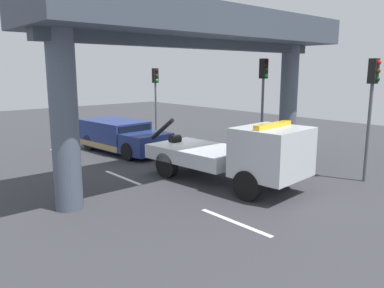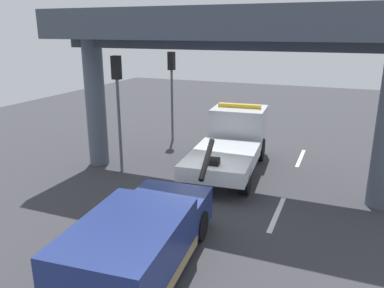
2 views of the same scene
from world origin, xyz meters
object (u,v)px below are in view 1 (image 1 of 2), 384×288
traffic_light_far (263,87)px  traffic_light_mid (372,93)px  towed_van_green (121,137)px  traffic_light_near (156,87)px  traffic_cone_orange (185,150)px  tow_truck_white (238,154)px

traffic_light_far → traffic_light_mid: traffic_light_far is taller
towed_van_green → traffic_light_mid: size_ratio=1.17×
traffic_light_far → traffic_light_mid: bearing=0.0°
traffic_light_near → traffic_cone_orange: bearing=-22.9°
traffic_light_near → traffic_cone_orange: size_ratio=6.40×
towed_van_green → tow_truck_white: bearing=0.5°
towed_van_green → traffic_cone_orange: towed_van_green is taller
traffic_light_near → traffic_light_far: size_ratio=0.92×
traffic_light_far → traffic_cone_orange: bearing=-138.6°
towed_van_green → traffic_light_near: bearing=122.9°
traffic_light_near → traffic_light_mid: (13.50, 0.00, 0.20)m
traffic_light_far → tow_truck_white: bearing=-61.6°
tow_truck_white → towed_van_green: size_ratio=1.37×
traffic_light_mid → traffic_light_far: bearing=-180.0°
tow_truck_white → traffic_cone_orange: 5.30m
traffic_light_near → traffic_cone_orange: (5.75, -2.43, -2.81)m
towed_van_green → traffic_light_far: 7.61m
tow_truck_white → traffic_light_far: 5.14m
traffic_light_far → traffic_cone_orange: (-2.75, -2.43, -3.08)m
towed_van_green → traffic_light_far: traffic_light_far is taller
tow_truck_white → traffic_cone_orange: size_ratio=10.94×
tow_truck_white → traffic_light_far: size_ratio=1.56×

